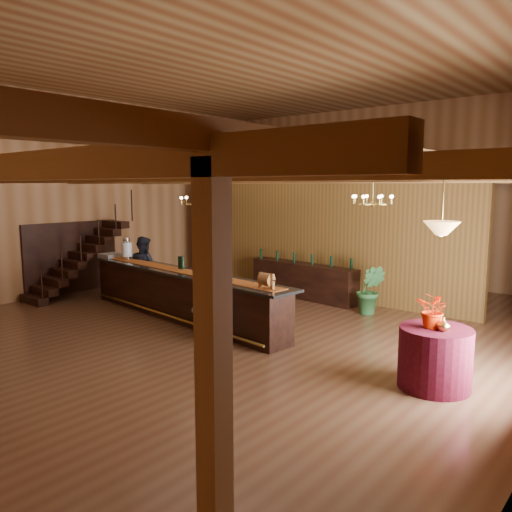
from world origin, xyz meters
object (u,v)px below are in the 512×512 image
Objects in this scene: backbar_shelf at (303,281)px; pendant_lamp at (442,228)px; guest at (210,299)px; tasting_bar at (180,294)px; floor_plant at (370,290)px; chandelier_right at (373,199)px; beverage_dispenser at (127,248)px; raffle_drum at (266,280)px; chandelier_left at (198,200)px; round_table at (435,358)px; bartender at (219,276)px; staff_second at (144,268)px.

pendant_lamp is (4.99, -3.80, 1.94)m from backbar_shelf.
pendant_lamp is 4.60m from guest.
floor_plant reaches higher than tasting_bar.
pendant_lamp is at bearing 5.10° from guest.
backbar_shelf is 4.15× the size of chandelier_right.
pendant_lamp is 4.68m from floor_plant.
beverage_dispenser reaches higher than guest.
raffle_drum is 0.21× the size of guest.
chandelier_left is (0.02, 0.57, 2.12)m from tasting_bar.
round_table is 6.35m from chandelier_left.
bartender is (0.39, 0.86, 0.34)m from tasting_bar.
bartender is at bearing 168.84° from round_table.
floor_plant is (5.30, 2.45, -0.26)m from staff_second.
pendant_lamp is 5.83m from bartender.
guest is at bearing -13.69° from beverage_dispenser.
tasting_bar is at bearing 166.54° from staff_second.
chandelier_left and chandelier_right have the same top height.
round_table is at bearing 154.76° from bartender.
floor_plant is at bearing 38.70° from chandelier_left.
tasting_bar is 2.19m from chandelier_left.
beverage_dispenser reaches higher than raffle_drum.
chandelier_left reaches higher than guest.
floor_plant is (2.24, -0.48, 0.12)m from backbar_shelf.
beverage_dispenser is 5.19m from raffle_drum.
staff_second is (-2.14, 0.64, 0.29)m from tasting_bar.
raffle_drum is (2.77, -0.33, 0.72)m from tasting_bar.
chandelier_left is 2.83m from staff_second.
bartender is at bearing 11.44° from beverage_dispenser.
floor_plant is (-2.75, 3.32, -1.81)m from pendant_lamp.
beverage_dispenser is at bearing 58.65° from staff_second.
bartender is 1.06× the size of staff_second.
backbar_shelf is 3.83m from chandelier_left.
tasting_bar is at bearing 51.54° from bartender.
staff_second is 3.98m from guest.
round_table is at bearing -41.14° from chandelier_right.
floor_plant is at bearing 129.61° from pendant_lamp.
tasting_bar is 11.14× the size of beverage_dispenser.
backbar_shelf is (-1.85, 3.90, -0.81)m from raffle_drum.
beverage_dispenser is at bearing 173.02° from raffle_drum.
round_table is 1.94m from pendant_lamp.
tasting_bar is at bearing 173.14° from raffle_drum.
chandelier_left is at bearing 94.01° from tasting_bar.
bartender is at bearing -141.14° from floor_plant.
raffle_drum reaches higher than round_table.
round_table is at bearing 3.55° from tasting_bar.
bartender is (0.37, 0.28, -1.78)m from chandelier_left.
round_table is 3.45m from chandelier_right.
guest is (1.23, -1.53, -0.09)m from bartender.
tasting_bar is 8.35× the size of chandelier_left.
chandelier_right reaches higher than beverage_dispenser.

